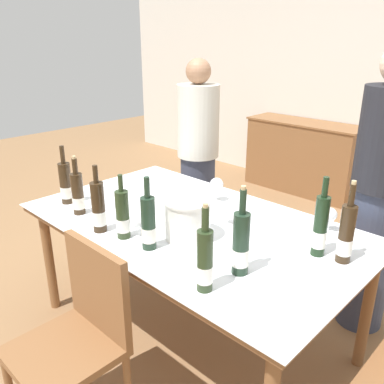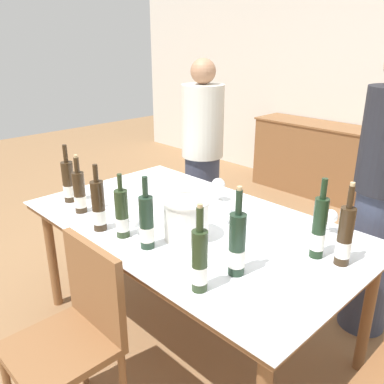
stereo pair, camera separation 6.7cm
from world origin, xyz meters
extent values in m
plane|color=olive|center=(0.00, 0.00, 0.00)|extent=(12.00, 12.00, 0.00)
cube|color=brown|center=(-0.82, 2.71, 0.40)|extent=(1.30, 0.44, 0.80)
cube|color=brown|center=(-0.82, 2.71, 0.81)|extent=(1.34, 0.46, 0.02)
cylinder|color=brown|center=(-0.85, -0.46, 0.36)|extent=(0.06, 0.06, 0.71)
cylinder|color=brown|center=(-0.85, 0.46, 0.36)|extent=(0.06, 0.06, 0.71)
cylinder|color=brown|center=(0.85, 0.46, 0.36)|extent=(0.06, 0.06, 0.71)
cube|color=brown|center=(0.00, 0.00, 0.73)|extent=(1.86, 1.08, 0.04)
cube|color=white|center=(0.00, 0.00, 0.75)|extent=(1.89, 1.11, 0.01)
cylinder|color=white|center=(0.11, -0.15, 0.86)|extent=(0.23, 0.23, 0.21)
cylinder|color=white|center=(0.11, -0.15, 0.96)|extent=(0.24, 0.24, 0.01)
cylinder|color=#1E3323|center=(0.05, -0.36, 0.89)|extent=(0.07, 0.07, 0.26)
cylinder|color=white|center=(0.05, -0.36, 0.83)|extent=(0.07, 0.07, 0.07)
cylinder|color=#1E3323|center=(0.05, -0.36, 1.07)|extent=(0.03, 0.03, 0.10)
cylinder|color=black|center=(0.68, 0.16, 0.90)|extent=(0.06, 0.06, 0.29)
cylinder|color=white|center=(0.68, 0.16, 0.84)|extent=(0.07, 0.07, 0.08)
cylinder|color=black|center=(0.68, 0.16, 1.10)|extent=(0.03, 0.03, 0.10)
cylinder|color=#332314|center=(-0.28, -0.42, 0.89)|extent=(0.07, 0.07, 0.27)
cylinder|color=white|center=(-0.28, -0.42, 0.83)|extent=(0.07, 0.07, 0.08)
cylinder|color=#332314|center=(-0.28, -0.42, 1.07)|extent=(0.03, 0.03, 0.09)
cylinder|color=#332314|center=(-0.76, -0.33, 0.88)|extent=(0.07, 0.07, 0.26)
cylinder|color=silver|center=(-0.76, -0.33, 0.83)|extent=(0.07, 0.07, 0.07)
cylinder|color=#332314|center=(-0.76, -0.33, 1.06)|extent=(0.03, 0.03, 0.11)
cylinder|color=#332314|center=(0.79, 0.18, 0.89)|extent=(0.07, 0.07, 0.28)
cylinder|color=white|center=(0.79, 0.18, 0.83)|extent=(0.07, 0.07, 0.08)
cylinder|color=#332314|center=(0.79, 0.18, 1.08)|extent=(0.03, 0.03, 0.10)
cylinder|color=tan|center=(0.79, 0.18, 1.14)|extent=(0.02, 0.02, 0.02)
cylinder|color=#28381E|center=(0.49, -0.43, 0.89)|extent=(0.07, 0.07, 0.26)
cylinder|color=white|center=(0.49, -0.43, 0.83)|extent=(0.07, 0.07, 0.07)
cylinder|color=#28381E|center=(0.49, -0.43, 1.07)|extent=(0.03, 0.03, 0.10)
cylinder|color=tan|center=(0.49, -0.43, 1.13)|extent=(0.02, 0.02, 0.02)
cylinder|color=#28381E|center=(-0.13, -0.37, 0.88)|extent=(0.07, 0.07, 0.25)
cylinder|color=white|center=(-0.13, -0.37, 0.83)|extent=(0.07, 0.07, 0.07)
cylinder|color=#28381E|center=(-0.13, -0.37, 1.05)|extent=(0.02, 0.02, 0.09)
cylinder|color=#332314|center=(-0.56, -0.37, 0.88)|extent=(0.07, 0.07, 0.24)
cylinder|color=silver|center=(-0.56, -0.37, 0.82)|extent=(0.07, 0.07, 0.07)
cylinder|color=#332314|center=(-0.56, -0.37, 1.04)|extent=(0.03, 0.03, 0.09)
cylinder|color=tan|center=(-0.56, -0.37, 1.09)|extent=(0.02, 0.02, 0.02)
cylinder|color=#1E3323|center=(0.51, -0.23, 0.90)|extent=(0.07, 0.07, 0.28)
cylinder|color=white|center=(0.51, -0.23, 0.83)|extent=(0.07, 0.07, 0.08)
cylinder|color=#1E3323|center=(0.51, -0.23, 1.09)|extent=(0.03, 0.03, 0.11)
cylinder|color=tan|center=(0.51, -0.23, 1.15)|extent=(0.02, 0.02, 0.02)
cylinder|color=white|center=(-0.11, 0.33, 0.76)|extent=(0.06, 0.06, 0.00)
cylinder|color=white|center=(-0.11, 0.33, 0.80)|extent=(0.01, 0.01, 0.07)
sphere|color=white|center=(-0.11, 0.33, 0.86)|extent=(0.09, 0.09, 0.09)
cylinder|color=white|center=(0.16, 0.12, 0.76)|extent=(0.07, 0.07, 0.00)
cylinder|color=white|center=(0.16, 0.12, 0.79)|extent=(0.01, 0.01, 0.07)
sphere|color=white|center=(0.16, 0.12, 0.85)|extent=(0.07, 0.07, 0.07)
cylinder|color=white|center=(-0.07, -0.32, 0.76)|extent=(0.06, 0.06, 0.00)
cylinder|color=white|center=(-0.07, -0.32, 0.79)|extent=(0.01, 0.01, 0.06)
sphere|color=white|center=(-0.07, -0.32, 0.85)|extent=(0.08, 0.08, 0.08)
cylinder|color=white|center=(0.60, 0.43, 0.76)|extent=(0.07, 0.07, 0.00)
cylinder|color=white|center=(0.60, 0.43, 0.79)|extent=(0.01, 0.01, 0.06)
sphere|color=white|center=(0.60, 0.43, 0.85)|extent=(0.07, 0.07, 0.07)
cylinder|color=brown|center=(1.06, 0.18, 0.21)|extent=(0.03, 0.03, 0.43)
cylinder|color=brown|center=(-0.10, -0.69, 0.22)|extent=(0.03, 0.03, 0.45)
cube|color=brown|center=(0.08, -0.87, 0.46)|extent=(0.42, 0.42, 0.04)
cube|color=brown|center=(0.08, -0.68, 0.69)|extent=(0.42, 0.04, 0.42)
cylinder|color=#383F56|center=(-0.73, 0.82, 0.41)|extent=(0.28, 0.28, 0.83)
cylinder|color=beige|center=(-0.73, 0.82, 1.11)|extent=(0.33, 0.33, 0.56)
sphere|color=#A37556|center=(-0.73, 0.82, 1.48)|extent=(0.19, 0.19, 0.19)
cylinder|color=#383F56|center=(0.70, 0.83, 0.46)|extent=(0.28, 0.28, 0.91)
camera|label=1|loc=(1.43, -1.48, 1.72)|focal=38.00mm
camera|label=2|loc=(1.48, -1.43, 1.72)|focal=38.00mm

